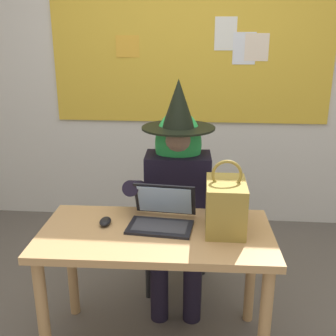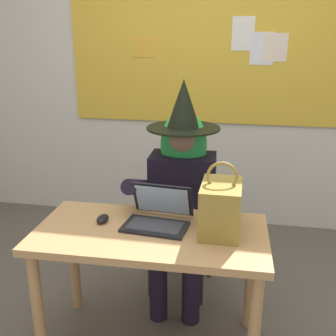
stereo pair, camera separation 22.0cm
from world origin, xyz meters
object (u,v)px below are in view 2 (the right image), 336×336
Objects in this scene: person_costumed at (182,184)px; handbag at (221,207)px; laptop at (158,216)px; computer_mouse at (103,219)px; desk_main at (151,249)px; chair_at_desk at (184,217)px.

person_costumed is 0.56m from handbag.
laptop is 3.46× the size of computer_mouse.
computer_mouse is at bearing -168.75° from laptop.
person_costumed is 13.79× the size of computer_mouse.
chair_at_desk is (0.08, 0.66, -0.11)m from desk_main.
laptop is at bearing 4.69° from computer_mouse.
handbag is at bearing 28.64° from chair_at_desk.
desk_main is at bearing -10.49° from person_costumed.
laptop is 0.31m from computer_mouse.
laptop is at bearing -1.43° from chair_at_desk.
person_costumed is 0.46m from laptop.
chair_at_desk is 2.46× the size of laptop.
computer_mouse is 0.28× the size of handbag.
chair_at_desk reaches higher than desk_main.
handbag reaches higher than laptop.
person_costumed is at bearing 119.85° from handbag.
chair_at_desk reaches higher than computer_mouse.
chair_at_desk is at bearing 58.14° from computer_mouse.
laptop is 0.95× the size of handbag.
computer_mouse is (-0.36, -0.49, -0.05)m from person_costumed.
laptop is (-0.05, -0.46, -0.02)m from person_costumed.
computer_mouse is (-0.30, -0.03, -0.03)m from laptop.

